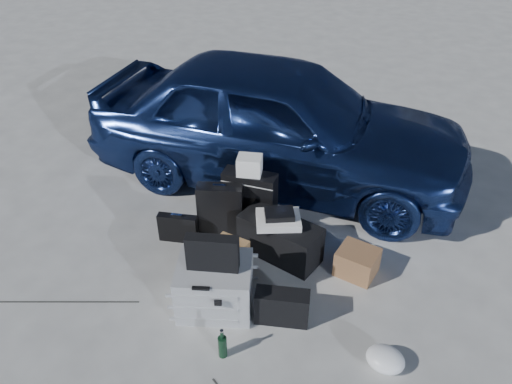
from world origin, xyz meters
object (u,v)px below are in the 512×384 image
pelican_case (215,286)px  briefcase (178,228)px  suitcase_left (220,211)px  cardboard_box (357,262)px  green_bottle (222,344)px  duffel_bag (280,239)px  suitcase_right (250,200)px  car (278,122)px

pelican_case → briefcase: size_ratio=1.57×
briefcase → suitcase_left: suitcase_left is taller
briefcase → cardboard_box: size_ratio=1.12×
suitcase_left → green_bottle: suitcase_left is taller
duffel_bag → green_bottle: duffel_bag is taller
briefcase → suitcase_right: bearing=28.1°
pelican_case → suitcase_right: size_ratio=0.96×
car → briefcase: (-0.61, -1.45, -0.57)m
duffel_bag → car: bearing=125.6°
pelican_case → suitcase_right: 1.15m
cardboard_box → suitcase_right: bearing=162.5°
car → duffel_bag: car is taller
car → green_bottle: bearing=-172.6°
suitcase_left → cardboard_box: size_ratio=1.67×
suitcase_left → green_bottle: size_ratio=2.10×
car → pelican_case: bearing=-177.7°
car → suitcase_right: (-0.00, -1.01, -0.40)m
car → suitcase_left: car is taller
car → cardboard_box: 1.89m
car → suitcase_left: (-0.24, -1.22, -0.43)m
pelican_case → duffel_bag: 0.87m
duffel_bag → cardboard_box: (0.75, -0.03, -0.07)m
suitcase_left → cardboard_box: 1.42m
pelican_case → cardboard_box: 1.34m
briefcase → suitcase_right: size_ratio=0.61×
suitcase_right → car: bearing=90.2°
suitcase_left → car: bearing=64.3°
briefcase → suitcase_left: bearing=23.7°
suitcase_left → green_bottle: (0.56, -1.39, -0.15)m
suitcase_right → cardboard_box: 1.24m
suitcase_right → duffel_bag: 0.55m
briefcase → car: bearing=58.8°
pelican_case → green_bottle: 0.54m
briefcase → green_bottle: (0.92, -1.16, -0.01)m
briefcase → duffel_bag: (1.02, 0.11, 0.04)m
briefcase → duffel_bag: size_ratio=0.50×
suitcase_left → suitcase_right: (0.24, 0.22, 0.03)m
car → duffel_bag: 1.50m
pelican_case → green_bottle: size_ratio=2.23×
pelican_case → briefcase: 0.97m
suitcase_right → cardboard_box: bearing=-17.1°
suitcase_right → green_bottle: size_ratio=2.33×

